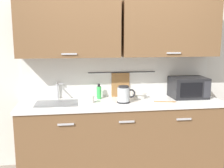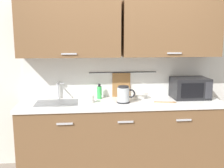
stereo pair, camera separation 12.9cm
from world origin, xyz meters
TOP-DOWN VIEW (x-y plane):
  - counter_unit at (-0.01, 0.30)m, footprint 2.53×0.64m
  - back_wall_assembly at (0.00, 0.53)m, footprint 3.70×0.41m
  - sink_faucet at (-0.80, 0.53)m, footprint 0.09×0.17m
  - microwave at (0.91, 0.41)m, footprint 0.46×0.35m
  - electric_kettle at (0.01, 0.25)m, footprint 0.23×0.16m
  - dish_soap_bottle at (-0.27, 0.49)m, footprint 0.06×0.06m
  - mug_near_sink at (-0.39, 0.29)m, footprint 0.12×0.08m
  - mixing_bowl at (0.26, 0.46)m, footprint 0.21×0.21m
  - wooden_spoon at (0.56, 0.20)m, footprint 0.28×0.08m

SIDE VIEW (x-z plane):
  - counter_unit at x=-0.01m, z-range 0.01..0.91m
  - wooden_spoon at x=0.56m, z-range 0.90..0.91m
  - mixing_bowl at x=0.26m, z-range 0.91..0.98m
  - mug_near_sink at x=-0.39m, z-range 0.90..1.00m
  - dish_soap_bottle at x=-0.27m, z-range 0.89..1.08m
  - electric_kettle at x=0.01m, z-range 0.90..1.11m
  - microwave at x=0.91m, z-range 0.90..1.17m
  - sink_faucet at x=-0.80m, z-range 0.93..1.15m
  - back_wall_assembly at x=0.00m, z-range 0.27..2.77m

